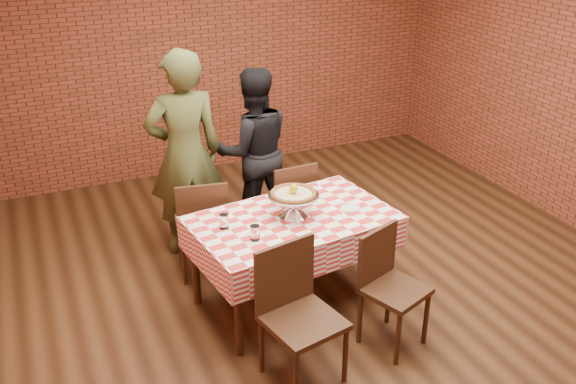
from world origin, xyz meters
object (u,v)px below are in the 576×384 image
object	(u,v)px
water_glass_left	(255,233)
diner_black	(253,151)
chair_near_right	(395,292)
pizza_stand	(293,205)
table	(293,260)
chair_far_right	(287,205)
chair_near_left	(303,319)
condiment_caddy	(282,192)
diner_olive	(185,154)
pizza	(293,194)
water_glass_right	(224,221)
chair_far_left	(202,225)

from	to	relation	value
water_glass_left	diner_black	xyz separation A→B (m)	(0.57, 1.52, -0.02)
chair_near_right	pizza_stand	bearing A→B (deg)	98.33
table	chair_far_right	xyz separation A→B (m)	(0.29, 0.79, 0.07)
water_glass_left	chair_near_left	bearing A→B (deg)	-81.99
condiment_caddy	diner_olive	xyz separation A→B (m)	(-0.55, 0.86, 0.10)
pizza	chair_near_left	distance (m)	1.02
water_glass_left	chair_near_right	distance (m)	1.07
water_glass_right	table	bearing A→B (deg)	-4.84
chair_near_left	diner_black	size ratio (longest dim) A/B	0.59
chair_near_right	diner_black	xyz separation A→B (m)	(-0.26, 2.08, 0.36)
condiment_caddy	chair_far_left	bearing A→B (deg)	116.43
pizza	chair_near_left	bearing A→B (deg)	-110.06
pizza_stand	condiment_caddy	distance (m)	0.29
chair_far_right	condiment_caddy	bearing A→B (deg)	60.18
chair_near_left	pizza_stand	bearing A→B (deg)	58.38
water_glass_right	chair_far_left	world-z (taller)	chair_far_left
table	chair_near_right	size ratio (longest dim) A/B	1.70
water_glass_right	chair_near_right	world-z (taller)	chair_near_right
diner_olive	condiment_caddy	bearing A→B (deg)	123.39
diner_olive	chair_far_left	bearing A→B (deg)	89.54
pizza_stand	water_glass_right	size ratio (longest dim) A/B	3.58
table	chair_near_right	bearing A→B (deg)	-59.80
water_glass_left	condiment_caddy	size ratio (longest dim) A/B	0.85
water_glass_left	pizza	bearing A→B (deg)	29.54
pizza_stand	water_glass_right	world-z (taller)	pizza_stand
chair_near_left	chair_near_right	world-z (taller)	chair_near_left
chair_far_right	diner_olive	bearing A→B (deg)	-27.43
pizza	water_glass_left	xyz separation A→B (m)	(-0.40, -0.22, -0.13)
chair_far_right	pizza_stand	bearing A→B (deg)	67.56
table	diner_olive	xyz separation A→B (m)	(-0.51, 1.16, 0.55)
table	condiment_caddy	xyz separation A→B (m)	(0.04, 0.30, 0.45)
pizza	condiment_caddy	xyz separation A→B (m)	(0.03, 0.29, -0.12)
pizza_stand	chair_far_right	world-z (taller)	pizza_stand
chair_near_right	chair_far_right	distance (m)	1.56
chair_far_left	chair_far_right	world-z (taller)	chair_far_left
table	water_glass_right	world-z (taller)	water_glass_right
pizza_stand	diner_black	world-z (taller)	diner_black
diner_olive	diner_black	distance (m)	0.72
table	water_glass_left	size ratio (longest dim) A/B	13.52
pizza	chair_near_right	bearing A→B (deg)	-61.17
water_glass_left	chair_far_right	world-z (taller)	chair_far_right
pizza_stand	water_glass_left	size ratio (longest dim) A/B	3.58
chair_far_left	water_glass_left	bearing A→B (deg)	108.44
pizza_stand	table	bearing A→B (deg)	-125.02
condiment_caddy	diner_black	xyz separation A→B (m)	(0.14, 1.01, -0.03)
chair_far_left	diner_olive	distance (m)	0.65
water_glass_left	condiment_caddy	xyz separation A→B (m)	(0.43, 0.51, 0.01)
water_glass_right	chair_far_left	xyz separation A→B (m)	(0.01, 0.68, -0.36)
table	chair_far_right	bearing A→B (deg)	69.45
pizza_stand	water_glass_right	bearing A→B (deg)	177.31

